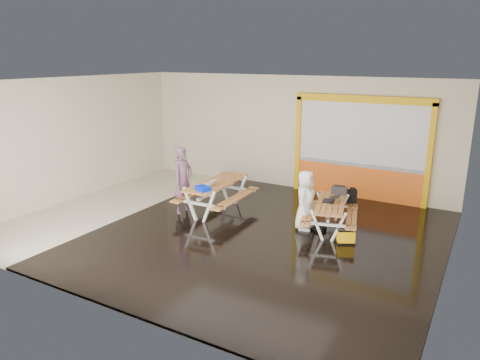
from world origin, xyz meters
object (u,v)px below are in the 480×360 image
Objects in this scene: picnic_table_left at (216,190)px; toolbox at (339,190)px; blue_pouch at (203,188)px; laptop_left at (210,183)px; picnic_table_right at (330,209)px; person_right at (305,200)px; backpack at (352,195)px; person_left at (183,181)px; laptop_right at (331,200)px; dark_case at (318,226)px; fluke_bag at (346,236)px.

toolbox is (2.99, 1.03, 0.16)m from picnic_table_left.
picnic_table_left is 6.10× the size of blue_pouch.
toolbox is (2.99, 1.35, -0.10)m from laptop_left.
picnic_table_right is 0.63m from person_right.
toolbox is 0.37m from backpack.
person_left is at bearing -147.84° from picnic_table_left.
picnic_table_left is 3.17m from toolbox.
picnic_table_left is at bearing -159.48° from backpack.
backpack is (0.25, 0.92, -0.11)m from laptop_right.
person_left is (-3.78, -0.70, 0.34)m from picnic_table_right.
dark_case is at bearing -144.88° from laptop_right.
person_left reaches higher than dark_case.
person_right is at bearing -155.51° from dark_case.
laptop_right is at bearing 132.34° from fluke_bag.
picnic_table_right is at bearing -86.32° from toolbox.
blue_pouch is at bearing -147.54° from toolbox.
toolbox is (3.73, 1.50, -0.09)m from person_left.
laptop_left is (-2.49, -0.32, 0.15)m from person_right.
laptop_right is at bearing 11.58° from laptop_left.
laptop_left reaches higher than dark_case.
fluke_bag is (0.82, -0.50, 0.10)m from dark_case.
laptop_left is 3.62m from backpack.
dark_case is 0.96m from fluke_bag.
person_right reaches higher than toolbox.
person_right is 3.59× the size of toolbox.
laptop_right is at bearing 35.12° from dark_case.
person_right reaches higher than backpack.
fluke_bag is (0.60, -0.65, -0.57)m from laptop_right.
toolbox is at bearing 24.30° from laptop_left.
blue_pouch is 1.08× the size of dark_case.
person_left is 3.83m from laptop_right.
laptop_right is (3.02, 0.62, -0.13)m from laptop_left.
toolbox is (-0.05, 0.79, 0.26)m from picnic_table_right.
laptop_left is 3.08m from laptop_right.
dark_case is (2.68, 0.94, -0.80)m from blue_pouch.
blue_pouch reaches higher than picnic_table_right.
backpack is 1.31m from dark_case.
laptop_left is (-3.04, -0.56, 0.35)m from picnic_table_right.
laptop_right reaches higher than picnic_table_right.
person_right is 3.12× the size of fluke_bag.
dark_case is (-0.20, -0.89, -0.70)m from toolbox.
blue_pouch is 3.75m from backpack.
blue_pouch reaches higher than backpack.
blue_pouch is (-2.90, -1.10, 0.13)m from laptop_right.
dark_case is at bearing -71.79° from person_right.
fluke_bag is at bearing -77.72° from backpack.
blue_pouch is 0.93× the size of backpack.
picnic_table_left is at bearing 98.33° from blue_pouch.
laptop_right reaches higher than backpack.
person_left is 0.91m from blue_pouch.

